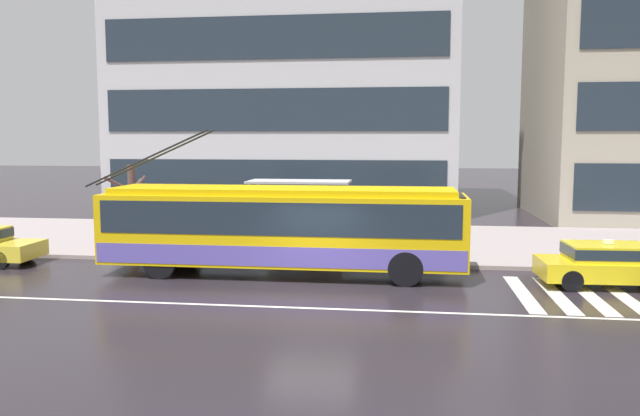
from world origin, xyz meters
name	(u,v)px	position (x,y,z in m)	size (l,w,h in m)	color
ground_plane	(311,297)	(0.00, 0.00, 0.00)	(160.00, 160.00, 0.00)	#262027
sidewalk_slab	(343,241)	(0.00, 9.34, 0.07)	(80.00, 10.00, 0.14)	gray
crosswalk_stripe_edge_near	(523,293)	(5.88, 1.17, 0.00)	(0.44, 4.40, 0.01)	beige
crosswalk_stripe_inner_a	(556,294)	(6.78, 1.17, 0.00)	(0.44, 4.40, 0.01)	beige
crosswalk_stripe_center	(589,295)	(7.68, 1.17, 0.00)	(0.44, 4.40, 0.01)	beige
crosswalk_stripe_inner_b	(623,296)	(8.58, 1.17, 0.00)	(0.44, 4.40, 0.01)	beige
lane_centre_line	(304,308)	(0.00, -1.20, 0.00)	(72.00, 0.14, 0.01)	silver
trolleybus	(283,227)	(-1.30, 2.74, 1.55)	(12.23, 2.56, 4.66)	#E1B20C
taxi_ahead_of_bus	(610,263)	(8.60, 2.42, 0.70)	(4.28, 1.97, 1.39)	gold
bus_shelter	(300,198)	(-1.39, 6.70, 2.13)	(3.81, 1.76, 2.65)	gray
pedestrian_at_shelter	(336,210)	(0.04, 6.01, 1.76)	(1.40, 1.40, 1.99)	#4F4F43
pedestrian_approaching_curb	(306,212)	(-1.00, 5.59, 1.71)	(1.51, 1.51, 1.94)	#49514A
pedestrian_walking_past	(198,213)	(-4.98, 5.33, 1.65)	(1.05, 1.05, 1.90)	#545341
street_tree_bare	(132,201)	(-8.45, 7.42, 1.85)	(1.36, 1.77, 3.16)	brown
office_tower_corner_left	(294,23)	(-4.54, 23.66, 11.66)	(20.02, 14.26, 23.30)	#ACACB1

